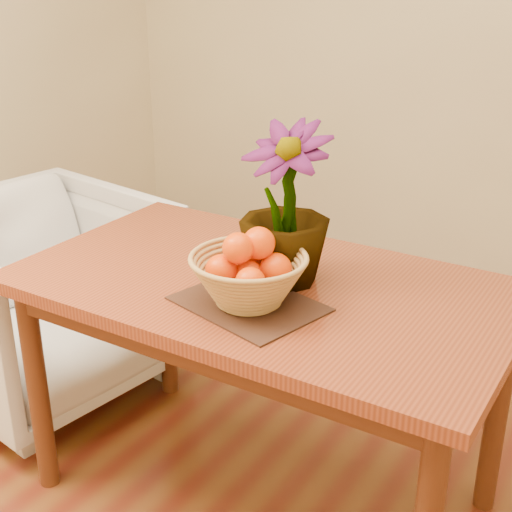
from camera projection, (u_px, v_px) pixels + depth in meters
The scene contains 7 objects.
wall_back at pixel (480, 14), 3.31m from camera, with size 4.00×0.02×2.70m, color #F3E6B9.
table at pixel (263, 308), 2.04m from camera, with size 1.40×0.80×0.75m.
placemat at pixel (249, 304), 1.86m from camera, with size 0.36×0.27×0.01m, color #381E14.
wicker_basket at pixel (249, 281), 1.84m from camera, with size 0.31×0.31×0.13m.
orange_pile at pixel (249, 263), 1.82m from camera, with size 0.20×0.19×0.15m.
potted_plant at pixel (285, 205), 1.92m from camera, with size 0.25×0.25×0.45m, color #1D4C15.
armchair at pixel (42, 289), 2.72m from camera, with size 0.82×0.77×0.85m, color gray.
Camera 1 is at (0.94, -1.26, 1.58)m, focal length 50.00 mm.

